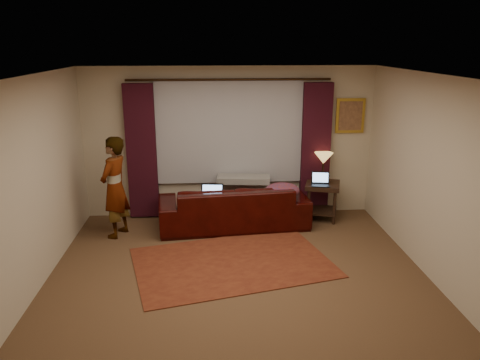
# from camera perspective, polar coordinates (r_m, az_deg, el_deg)

# --- Properties ---
(floor) EXTENTS (5.00, 5.00, 0.01)m
(floor) POSITION_cam_1_polar(r_m,az_deg,el_deg) (6.24, -0.19, -12.09)
(floor) COLOR brown
(floor) RESTS_ON ground
(ceiling) EXTENTS (5.00, 5.00, 0.02)m
(ceiling) POSITION_cam_1_polar(r_m,az_deg,el_deg) (5.49, -0.21, 12.55)
(ceiling) COLOR silver
(ceiling) RESTS_ON ground
(wall_back) EXTENTS (5.00, 0.02, 2.60)m
(wall_back) POSITION_cam_1_polar(r_m,az_deg,el_deg) (8.15, -1.32, 4.60)
(wall_back) COLOR beige
(wall_back) RESTS_ON ground
(wall_front) EXTENTS (5.00, 0.02, 2.60)m
(wall_front) POSITION_cam_1_polar(r_m,az_deg,el_deg) (3.42, 2.52, -12.86)
(wall_front) COLOR beige
(wall_front) RESTS_ON ground
(wall_left) EXTENTS (0.02, 5.00, 2.60)m
(wall_left) POSITION_cam_1_polar(r_m,az_deg,el_deg) (6.11, -24.31, -0.95)
(wall_left) COLOR beige
(wall_left) RESTS_ON ground
(wall_right) EXTENTS (0.02, 5.00, 2.60)m
(wall_right) POSITION_cam_1_polar(r_m,az_deg,el_deg) (6.39, 22.80, -0.06)
(wall_right) COLOR beige
(wall_right) RESTS_ON ground
(sheer_curtain) EXTENTS (2.50, 0.05, 1.80)m
(sheer_curtain) POSITION_cam_1_polar(r_m,az_deg,el_deg) (8.05, -1.31, 5.91)
(sheer_curtain) COLOR #A2A2AA
(sheer_curtain) RESTS_ON wall_back
(drape_left) EXTENTS (0.50, 0.14, 2.30)m
(drape_left) POSITION_cam_1_polar(r_m,az_deg,el_deg) (8.14, -11.90, 3.38)
(drape_left) COLOR black
(drape_left) RESTS_ON floor
(drape_right) EXTENTS (0.50, 0.14, 2.30)m
(drape_right) POSITION_cam_1_polar(r_m,az_deg,el_deg) (8.27, 9.19, 3.72)
(drape_right) COLOR black
(drape_right) RESTS_ON floor
(curtain_rod) EXTENTS (0.04, 0.04, 3.40)m
(curtain_rod) POSITION_cam_1_polar(r_m,az_deg,el_deg) (7.88, -1.33, 12.14)
(curtain_rod) COLOR black
(curtain_rod) RESTS_ON wall_back
(picture_frame) EXTENTS (0.50, 0.04, 0.60)m
(picture_frame) POSITION_cam_1_polar(r_m,az_deg,el_deg) (8.39, 13.28, 7.65)
(picture_frame) COLOR #B9902C
(picture_frame) RESTS_ON wall_back
(sofa) EXTENTS (2.54, 1.29, 0.99)m
(sofa) POSITION_cam_1_polar(r_m,az_deg,el_deg) (7.75, -0.80, -2.20)
(sofa) COLOR black
(sofa) RESTS_ON floor
(throw_blanket) EXTENTS (0.92, 0.45, 0.10)m
(throw_blanket) POSITION_cam_1_polar(r_m,az_deg,el_deg) (7.90, 0.44, 1.96)
(throw_blanket) COLOR gray
(throw_blanket) RESTS_ON sofa
(clothing_pile) EXTENTS (0.61, 0.49, 0.24)m
(clothing_pile) POSITION_cam_1_polar(r_m,az_deg,el_deg) (7.74, 5.16, -1.33)
(clothing_pile) COLOR brown
(clothing_pile) RESTS_ON sofa
(laptop_sofa) EXTENTS (0.40, 0.43, 0.26)m
(laptop_sofa) POSITION_cam_1_polar(r_m,az_deg,el_deg) (7.52, -3.50, -1.75)
(laptop_sofa) COLOR black
(laptop_sofa) RESTS_ON sofa
(area_rug) EXTENTS (3.02, 2.37, 0.01)m
(area_rug) POSITION_cam_1_polar(r_m,az_deg,el_deg) (6.66, -0.94, -10.01)
(area_rug) COLOR maroon
(area_rug) RESTS_ON floor
(end_table) EXTENTS (0.70, 0.70, 0.65)m
(end_table) POSITION_cam_1_polar(r_m,az_deg,el_deg) (8.24, 9.96, -2.54)
(end_table) COLOR black
(end_table) RESTS_ON floor
(tiffany_lamp) EXTENTS (0.36, 0.36, 0.51)m
(tiffany_lamp) POSITION_cam_1_polar(r_m,az_deg,el_deg) (8.18, 10.10, 1.56)
(tiffany_lamp) COLOR olive
(tiffany_lamp) RESTS_ON end_table
(laptop_table) EXTENTS (0.35, 0.37, 0.22)m
(laptop_table) POSITION_cam_1_polar(r_m,az_deg,el_deg) (7.96, 9.79, 0.06)
(laptop_table) COLOR black
(laptop_table) RESTS_ON end_table
(person) EXTENTS (0.61, 0.61, 1.61)m
(person) POSITION_cam_1_polar(r_m,az_deg,el_deg) (7.53, -15.02, -0.87)
(person) COLOR gray
(person) RESTS_ON floor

